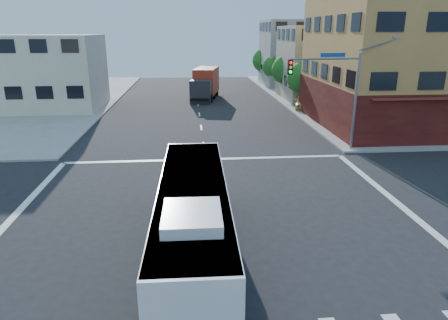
{
  "coord_description": "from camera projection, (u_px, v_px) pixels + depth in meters",
  "views": [
    {
      "loc": [
        -1.01,
        -16.61,
        8.44
      ],
      "look_at": [
        0.71,
        3.13,
        1.99
      ],
      "focal_mm": 32.0,
      "sensor_mm": 36.0,
      "label": 1
    }
  ],
  "objects": [
    {
      "name": "street_tree_d",
      "position": [
        265.0,
        59.0,
        67.4
      ],
      "size": [
        4.0,
        4.0,
        6.03
      ],
      "color": "#372414",
      "rests_on": "ground"
    },
    {
      "name": "street_tree_c",
      "position": [
        275.0,
        65.0,
        59.95
      ],
      "size": [
        3.4,
        3.4,
        5.29
      ],
      "color": "#372414",
      "rests_on": "ground"
    },
    {
      "name": "box_truck",
      "position": [
        205.0,
        84.0,
        51.12
      ],
      "size": [
        4.12,
        8.85,
        3.84
      ],
      "rotation": [
        0.0,
        0.0,
        -0.2
      ],
      "color": "#232328",
      "rests_on": "ground"
    },
    {
      "name": "transit_bus",
      "position": [
        194.0,
        221.0,
        14.85
      ],
      "size": [
        2.74,
        11.62,
        3.43
      ],
      "rotation": [
        0.0,
        0.0,
        -0.02
      ],
      "color": "black",
      "rests_on": "ground"
    },
    {
      "name": "building_east_near",
      "position": [
        330.0,
        63.0,
        50.63
      ],
      "size": [
        12.06,
        10.06,
        9.0
      ],
      "color": "tan",
      "rests_on": "ground"
    },
    {
      "name": "street_tree_a",
      "position": [
        304.0,
        76.0,
        44.75
      ],
      "size": [
        3.6,
        3.6,
        5.53
      ],
      "color": "#372414",
      "rests_on": "ground"
    },
    {
      "name": "street_tree_b",
      "position": [
        287.0,
        68.0,
        52.28
      ],
      "size": [
        3.8,
        3.8,
        5.79
      ],
      "color": "#372414",
      "rests_on": "ground"
    },
    {
      "name": "signal_mast_ne",
      "position": [
        335.0,
        83.0,
        27.7
      ],
      "size": [
        7.91,
        1.13,
        8.07
      ],
      "color": "slate",
      "rests_on": "ground"
    },
    {
      "name": "building_east_far",
      "position": [
        301.0,
        53.0,
        63.73
      ],
      "size": [
        12.06,
        10.06,
        10.0
      ],
      "color": "gray",
      "rests_on": "ground"
    },
    {
      "name": "building_west",
      "position": [
        44.0,
        72.0,
        44.19
      ],
      "size": [
        12.06,
        10.06,
        8.0
      ],
      "color": "beige",
      "rests_on": "ground"
    },
    {
      "name": "parked_car",
      "position": [
        303.0,
        102.0,
        44.77
      ],
      "size": [
        2.97,
        5.11,
        1.63
      ],
      "primitive_type": "imported",
      "rotation": [
        0.0,
        0.0,
        -0.23
      ],
      "color": "tan",
      "rests_on": "ground"
    },
    {
      "name": "corner_building_ne",
      "position": [
        423.0,
        60.0,
        35.76
      ],
      "size": [
        18.1,
        15.44,
        14.0
      ],
      "color": "#C98E48",
      "rests_on": "ground"
    },
    {
      "name": "ground",
      "position": [
        215.0,
        222.0,
        18.43
      ],
      "size": [
        120.0,
        120.0,
        0.0
      ],
      "primitive_type": "plane",
      "color": "black",
      "rests_on": "ground"
    }
  ]
}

